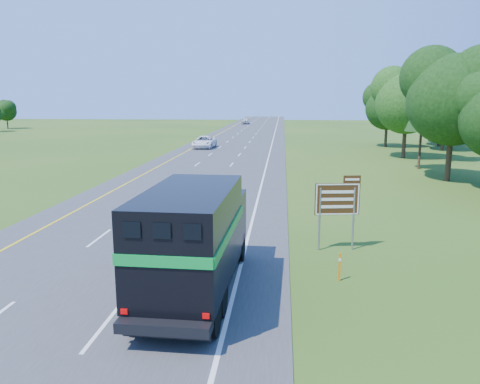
{
  "coord_description": "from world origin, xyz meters",
  "views": [
    {
      "loc": [
        7.13,
        -10.53,
        6.77
      ],
      "look_at": [
        4.77,
        15.43,
        1.6
      ],
      "focal_mm": 35.0,
      "sensor_mm": 36.0,
      "label": 1
    }
  ],
  "objects_px": {
    "horse_truck": "(195,237)",
    "far_car": "(245,121)",
    "exit_sign": "(338,202)",
    "white_suv": "(204,142)"
  },
  "relations": [
    {
      "from": "white_suv",
      "to": "far_car",
      "type": "height_order",
      "value": "far_car"
    },
    {
      "from": "exit_sign",
      "to": "far_car",
      "type": "bearing_deg",
      "value": 88.99
    },
    {
      "from": "horse_truck",
      "to": "far_car",
      "type": "distance_m",
      "value": 116.39
    },
    {
      "from": "white_suv",
      "to": "far_car",
      "type": "xyz_separation_m",
      "value": [
        0.58,
        66.1,
        0.05
      ]
    },
    {
      "from": "exit_sign",
      "to": "white_suv",
      "type": "bearing_deg",
      "value": 99.22
    },
    {
      "from": "horse_truck",
      "to": "far_car",
      "type": "bearing_deg",
      "value": 95.37
    },
    {
      "from": "far_car",
      "to": "exit_sign",
      "type": "distance_m",
      "value": 111.46
    },
    {
      "from": "far_car",
      "to": "exit_sign",
      "type": "height_order",
      "value": "exit_sign"
    },
    {
      "from": "horse_truck",
      "to": "exit_sign",
      "type": "height_order",
      "value": "horse_truck"
    },
    {
      "from": "exit_sign",
      "to": "horse_truck",
      "type": "bearing_deg",
      "value": -143.0
    }
  ]
}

